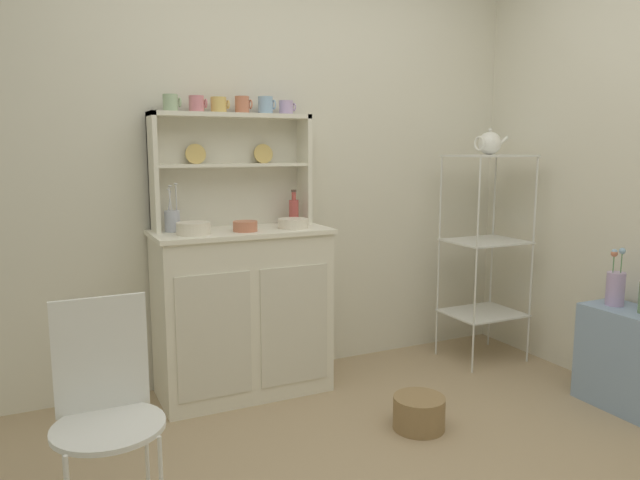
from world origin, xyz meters
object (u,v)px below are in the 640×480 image
object	(u,v)px
hutch_shelf_unit	(230,161)
utensil_jar	(172,220)
bakers_rack	(486,236)
cup_sage_0	(171,103)
side_shelf_blue	(631,360)
porcelain_teapot	(490,143)
hutch_cabinet	(243,310)
floor_basket	(419,413)
wire_chair	(106,401)
bowl_mixing_large	(193,228)
jam_bottle	(294,211)
flower_vase	(615,287)

from	to	relation	value
hutch_shelf_unit	utensil_jar	bearing A→B (deg)	-166.37
bakers_rack	cup_sage_0	distance (m)	2.04
side_shelf_blue	porcelain_teapot	bearing A→B (deg)	101.54
hutch_cabinet	utensil_jar	distance (m)	0.61
floor_basket	cup_sage_0	world-z (taller)	cup_sage_0
hutch_cabinet	wire_chair	size ratio (longest dim) A/B	1.10
bakers_rack	bowl_mixing_large	xyz separation A→B (m)	(-1.82, 0.08, 0.14)
side_shelf_blue	jam_bottle	bearing A→B (deg)	140.26
bowl_mixing_large	flower_vase	size ratio (longest dim) A/B	0.55
hutch_shelf_unit	side_shelf_blue	distance (m)	2.35
bakers_rack	wire_chair	xyz separation A→B (m)	(-2.36, -0.89, -0.28)
hutch_shelf_unit	porcelain_teapot	xyz separation A→B (m)	(1.55, -0.31, 0.10)
hutch_cabinet	side_shelf_blue	size ratio (longest dim) A/B	1.80
jam_bottle	hutch_cabinet	bearing A→B (deg)	-165.95
hutch_cabinet	wire_chair	xyz separation A→B (m)	(-0.81, -1.04, 0.05)
jam_bottle	wire_chair	bearing A→B (deg)	-135.88
wire_chair	side_shelf_blue	bearing A→B (deg)	25.39
jam_bottle	utensil_jar	distance (m)	0.69
hutch_cabinet	porcelain_teapot	xyz separation A→B (m)	(1.55, -0.15, 0.90)
side_shelf_blue	porcelain_teapot	world-z (taller)	porcelain_teapot
hutch_cabinet	floor_basket	size ratio (longest dim) A/B	3.76
bakers_rack	jam_bottle	xyz separation A→B (m)	(-1.20, 0.24, 0.19)
floor_basket	hutch_cabinet	bearing A→B (deg)	128.14
side_shelf_blue	flower_vase	world-z (taller)	flower_vase
hutch_cabinet	wire_chair	bearing A→B (deg)	-128.12
side_shelf_blue	cup_sage_0	distance (m)	2.71
hutch_shelf_unit	bakers_rack	distance (m)	1.65
hutch_shelf_unit	wire_chair	distance (m)	1.63
hutch_shelf_unit	floor_basket	world-z (taller)	hutch_shelf_unit
cup_sage_0	jam_bottle	distance (m)	0.88
wire_chair	bowl_mixing_large	world-z (taller)	bowl_mixing_large
cup_sage_0	porcelain_teapot	size ratio (longest dim) A/B	0.39
floor_basket	bowl_mixing_large	xyz separation A→B (m)	(-0.89, 0.72, 0.86)
cup_sage_0	bakers_rack	bearing A→B (deg)	-8.34
bakers_rack	side_shelf_blue	bearing A→B (deg)	-78.55
bakers_rack	floor_basket	size ratio (longest dim) A/B	5.21
wire_chair	floor_basket	xyz separation A→B (m)	(1.43, 0.25, -0.44)
hutch_cabinet	flower_vase	xyz separation A→B (m)	(1.73, -0.95, 0.16)
hutch_shelf_unit	bakers_rack	xyz separation A→B (m)	(1.55, -0.31, -0.47)
wire_chair	cup_sage_0	size ratio (longest dim) A/B	9.37
side_shelf_blue	flower_vase	bearing A→B (deg)	90.20
floor_basket	jam_bottle	bearing A→B (deg)	107.41
bakers_rack	side_shelf_blue	xyz separation A→B (m)	(0.19, -0.92, -0.54)
hutch_shelf_unit	wire_chair	size ratio (longest dim) A/B	1.03
flower_vase	jam_bottle	bearing A→B (deg)	143.31
hutch_shelf_unit	flower_vase	bearing A→B (deg)	-32.62
cup_sage_0	floor_basket	bearing A→B (deg)	-44.10
side_shelf_blue	bowl_mixing_large	world-z (taller)	bowl_mixing_large
floor_basket	utensil_jar	distance (m)	1.57
bowl_mixing_large	side_shelf_blue	bearing A→B (deg)	-26.38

